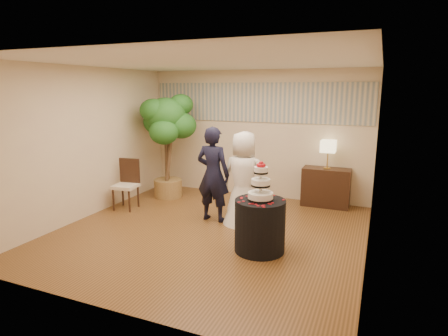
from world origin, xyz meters
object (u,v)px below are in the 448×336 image
at_px(ficus_tree, 167,146).
at_px(side_chair, 125,185).
at_px(groom, 213,174).
at_px(table_lamp, 328,154).
at_px(cake_table, 260,226).
at_px(bride, 244,178).
at_px(wedding_cake, 261,181).
at_px(console, 326,187).

relative_size(ficus_tree, side_chair, 2.32).
distance_m(groom, table_lamp, 2.47).
xyz_separation_m(cake_table, ficus_tree, (-2.77, 1.97, 0.77)).
relative_size(groom, bride, 1.04).
bearing_deg(bride, side_chair, 4.16).
height_order(groom, side_chair, groom).
bearing_deg(wedding_cake, cake_table, 0.00).
relative_size(groom, table_lamp, 3.01).
bearing_deg(bride, wedding_cake, 122.28).
bearing_deg(table_lamp, side_chair, -154.55).
xyz_separation_m(bride, ficus_tree, (-2.14, 0.94, 0.33)).
height_order(bride, side_chair, bride).
bearing_deg(table_lamp, ficus_tree, -168.62).
xyz_separation_m(bride, table_lamp, (1.23, 1.61, 0.25)).
relative_size(cake_table, wedding_cake, 1.37).
bearing_deg(wedding_cake, groom, 141.39).
bearing_deg(wedding_cake, console, 77.32).
height_order(groom, cake_table, groom).
height_order(console, side_chair, side_chair).
bearing_deg(cake_table, bride, 121.55).
distance_m(bride, wedding_cake, 1.23).
xyz_separation_m(cake_table, table_lamp, (0.60, 2.64, 0.69)).
bearing_deg(ficus_tree, bride, -23.61).
bearing_deg(side_chair, cake_table, -22.75).
height_order(console, table_lamp, table_lamp).
height_order(cake_table, table_lamp, table_lamp).
height_order(cake_table, wedding_cake, wedding_cake).
bearing_deg(table_lamp, groom, -136.73).
height_order(table_lamp, side_chair, table_lamp).
bearing_deg(ficus_tree, wedding_cake, -35.33).
distance_m(bride, table_lamp, 2.04).
bearing_deg(side_chair, bride, -3.47).
distance_m(table_lamp, side_chair, 4.14).
distance_m(groom, side_chair, 1.95).
distance_m(groom, bride, 0.57).
bearing_deg(ficus_tree, table_lamp, 11.38).
bearing_deg(groom, table_lamp, -134.27).
bearing_deg(bride, cake_table, 122.28).
relative_size(groom, wedding_cake, 3.00).
distance_m(wedding_cake, table_lamp, 2.71).
xyz_separation_m(bride, cake_table, (0.63, -1.03, -0.44)).
relative_size(bride, table_lamp, 2.89).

